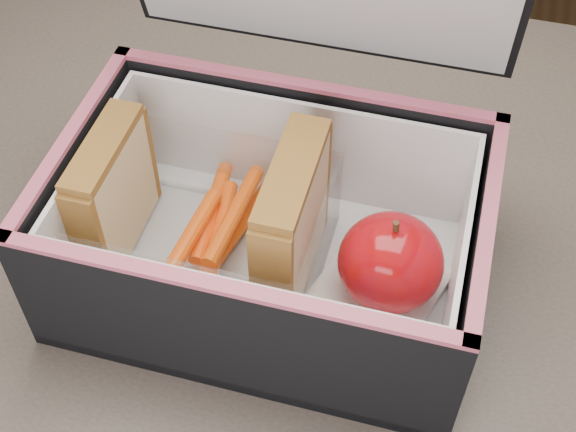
% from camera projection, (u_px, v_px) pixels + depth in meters
% --- Properties ---
extents(kitchen_table, '(1.20, 0.80, 0.75)m').
position_uv_depth(kitchen_table, '(348.00, 374.00, 0.66)').
color(kitchen_table, brown).
rests_on(kitchen_table, ground).
extents(lunch_bag, '(0.29, 0.25, 0.29)m').
position_uv_depth(lunch_bag, '(272.00, 220.00, 0.56)').
color(lunch_bag, black).
rests_on(lunch_bag, kitchen_table).
extents(plastic_tub, '(0.18, 0.13, 0.07)m').
position_uv_depth(plastic_tub, '(202.00, 225.00, 0.58)').
color(plastic_tub, white).
rests_on(plastic_tub, lunch_bag).
extents(sandwich_left, '(0.02, 0.09, 0.10)m').
position_uv_depth(sandwich_left, '(113.00, 193.00, 0.58)').
color(sandwich_left, tan).
rests_on(sandwich_left, plastic_tub).
extents(sandwich_right, '(0.03, 0.10, 0.11)m').
position_uv_depth(sandwich_right, '(292.00, 224.00, 0.55)').
color(sandwich_right, tan).
rests_on(sandwich_right, plastic_tub).
extents(carrot_sticks, '(0.05, 0.14, 0.03)m').
position_uv_depth(carrot_sticks, '(218.00, 229.00, 0.59)').
color(carrot_sticks, '#E4521D').
rests_on(carrot_sticks, plastic_tub).
extents(paper_napkin, '(0.10, 0.10, 0.01)m').
position_uv_depth(paper_napkin, '(379.00, 288.00, 0.58)').
color(paper_napkin, white).
rests_on(paper_napkin, lunch_bag).
extents(red_apple, '(0.09, 0.09, 0.08)m').
position_uv_depth(red_apple, '(390.00, 262.00, 0.55)').
color(red_apple, maroon).
rests_on(red_apple, paper_napkin).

